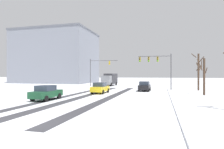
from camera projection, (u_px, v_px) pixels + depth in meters
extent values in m
plane|color=silver|center=(28.00, 123.00, 11.12)|extent=(300.00, 300.00, 0.00)
cube|color=#38383D|center=(112.00, 97.00, 24.21)|extent=(1.15, 30.61, 0.01)
cube|color=#38383D|center=(71.00, 95.00, 25.67)|extent=(1.02, 30.61, 0.01)
cube|color=#38383D|center=(86.00, 96.00, 25.10)|extent=(1.19, 30.61, 0.01)
cube|color=white|center=(190.00, 100.00, 20.56)|extent=(4.00, 30.61, 0.12)
cylinder|color=#47474C|center=(171.00, 72.00, 33.79)|extent=(0.18, 0.18, 6.50)
cylinder|color=#47474C|center=(154.00, 56.00, 34.45)|extent=(5.79, 0.26, 0.12)
cube|color=#B79319|center=(158.00, 59.00, 34.32)|extent=(0.33, 0.25, 0.90)
sphere|color=black|center=(158.00, 57.00, 34.16)|extent=(0.20, 0.20, 0.20)
sphere|color=black|center=(158.00, 59.00, 34.16)|extent=(0.20, 0.20, 0.20)
sphere|color=green|center=(158.00, 61.00, 34.16)|extent=(0.20, 0.20, 0.20)
cube|color=#B79319|center=(149.00, 59.00, 34.68)|extent=(0.33, 0.25, 0.90)
sphere|color=black|center=(149.00, 58.00, 34.53)|extent=(0.20, 0.20, 0.20)
sphere|color=black|center=(149.00, 59.00, 34.53)|extent=(0.20, 0.20, 0.20)
sphere|color=green|center=(149.00, 61.00, 34.53)|extent=(0.20, 0.20, 0.20)
cube|color=#B79319|center=(140.00, 60.00, 35.05)|extent=(0.33, 0.25, 0.90)
sphere|color=black|center=(140.00, 58.00, 34.89)|extent=(0.20, 0.20, 0.20)
sphere|color=black|center=(140.00, 59.00, 34.89)|extent=(0.20, 0.20, 0.20)
sphere|color=green|center=(140.00, 61.00, 34.89)|extent=(0.20, 0.20, 0.20)
cylinder|color=#47474C|center=(90.00, 73.00, 46.16)|extent=(0.18, 0.18, 6.50)
cylinder|color=#47474C|center=(104.00, 61.00, 45.50)|extent=(6.73, 0.52, 0.12)
cube|color=#B79319|center=(109.00, 63.00, 45.24)|extent=(0.33, 0.26, 0.90)
sphere|color=black|center=(110.00, 62.00, 45.39)|extent=(0.20, 0.20, 0.20)
sphere|color=black|center=(110.00, 63.00, 45.39)|extent=(0.20, 0.20, 0.20)
sphere|color=green|center=(110.00, 64.00, 45.39)|extent=(0.20, 0.20, 0.20)
cube|color=black|center=(145.00, 87.00, 32.33)|extent=(1.80, 4.14, 0.70)
cube|color=#2D3847|center=(144.00, 83.00, 32.19)|extent=(1.60, 1.94, 0.60)
cylinder|color=black|center=(141.00, 88.00, 33.78)|extent=(0.23, 0.64, 0.64)
cylinder|color=black|center=(150.00, 89.00, 33.33)|extent=(0.23, 0.64, 0.64)
cylinder|color=black|center=(139.00, 90.00, 31.33)|extent=(0.23, 0.64, 0.64)
cylinder|color=black|center=(149.00, 90.00, 30.89)|extent=(0.23, 0.64, 0.64)
cube|color=yellow|center=(100.00, 89.00, 28.37)|extent=(1.77, 4.13, 0.70)
cube|color=#2D3847|center=(100.00, 85.00, 28.23)|extent=(1.59, 1.93, 0.60)
cylinder|color=black|center=(98.00, 90.00, 29.81)|extent=(0.23, 0.64, 0.64)
cylinder|color=black|center=(108.00, 91.00, 29.38)|extent=(0.23, 0.64, 0.64)
cylinder|color=black|center=(92.00, 92.00, 27.37)|extent=(0.23, 0.64, 0.64)
cylinder|color=black|center=(103.00, 92.00, 26.93)|extent=(0.23, 0.64, 0.64)
cube|color=#194C2D|center=(46.00, 94.00, 21.08)|extent=(1.76, 4.12, 0.70)
cube|color=#2D3847|center=(46.00, 88.00, 20.93)|extent=(1.59, 1.92, 0.60)
cylinder|color=black|center=(47.00, 96.00, 22.52)|extent=(0.23, 0.64, 0.64)
cylinder|color=black|center=(59.00, 96.00, 22.09)|extent=(0.23, 0.64, 0.64)
cylinder|color=black|center=(33.00, 98.00, 20.07)|extent=(0.23, 0.64, 0.64)
cylinder|color=black|center=(46.00, 99.00, 19.64)|extent=(0.23, 0.64, 0.64)
cube|color=slate|center=(106.00, 80.00, 44.92)|extent=(2.15, 2.25, 2.10)
cube|color=#333338|center=(111.00, 79.00, 48.48)|extent=(2.31, 5.25, 2.60)
cylinder|color=black|center=(111.00, 84.00, 45.07)|extent=(0.30, 0.85, 0.84)
cylinder|color=black|center=(103.00, 84.00, 45.62)|extent=(0.30, 0.85, 0.84)
cylinder|color=black|center=(116.00, 84.00, 49.58)|extent=(0.30, 0.85, 0.84)
cylinder|color=black|center=(109.00, 83.00, 50.13)|extent=(0.30, 0.85, 0.84)
cylinder|color=#423023|center=(204.00, 77.00, 25.87)|extent=(0.29, 0.29, 5.01)
cylinder|color=#423023|center=(197.00, 65.00, 26.11)|extent=(0.19, 1.73, 0.81)
cylinder|color=#423023|center=(200.00, 65.00, 25.82)|extent=(0.54, 1.30, 1.62)
cylinder|color=#423023|center=(201.00, 68.00, 26.18)|extent=(0.56, 0.94, 0.65)
cylinder|color=#423023|center=(206.00, 70.00, 25.85)|extent=(0.23, 0.65, 0.80)
cylinder|color=#423023|center=(198.00, 72.00, 33.41)|extent=(0.31, 0.31, 6.46)
cylinder|color=#423023|center=(202.00, 64.00, 33.20)|extent=(0.32, 1.09, 1.20)
cylinder|color=#423023|center=(201.00, 60.00, 33.65)|extent=(0.93, 1.15, 1.22)
cylinder|color=#423023|center=(194.00, 56.00, 33.37)|extent=(0.63, 1.68, 0.89)
cylinder|color=#423023|center=(199.00, 68.00, 33.74)|extent=(0.88, 0.36, 0.97)
cube|color=gray|center=(57.00, 58.00, 65.13)|extent=(24.45, 17.87, 16.78)
cube|color=slate|center=(57.00, 33.00, 65.12)|extent=(24.75, 18.17, 0.50)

